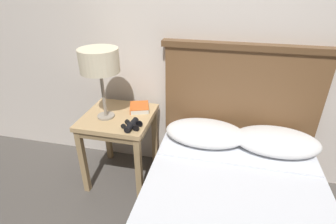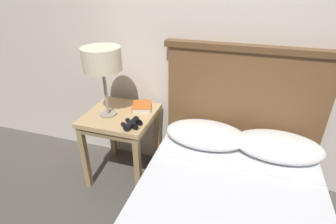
% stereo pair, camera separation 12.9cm
% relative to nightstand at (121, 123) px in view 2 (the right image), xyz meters
% --- Properties ---
extents(wall_back, '(8.00, 0.06, 2.60)m').
position_rel_nightstand_xyz_m(wall_back, '(0.56, 0.34, 0.78)').
color(wall_back, silver).
rests_on(wall_back, ground_plane).
extents(nightstand, '(0.53, 0.52, 0.61)m').
position_rel_nightstand_xyz_m(nightstand, '(0.00, 0.00, 0.00)').
color(nightstand, tan).
rests_on(nightstand, ground_plane).
extents(table_lamp, '(0.28, 0.28, 0.53)m').
position_rel_nightstand_xyz_m(table_lamp, '(-0.08, -0.05, 0.52)').
color(table_lamp, gray).
rests_on(table_lamp, nightstand).
extents(book_on_nightstand, '(0.20, 0.21, 0.04)m').
position_rel_nightstand_xyz_m(book_on_nightstand, '(0.13, 0.12, 0.11)').
color(book_on_nightstand, silver).
rests_on(book_on_nightstand, nightstand).
extents(binoculars_pair, '(0.14, 0.16, 0.05)m').
position_rel_nightstand_xyz_m(binoculars_pair, '(0.17, -0.16, 0.11)').
color(binoculars_pair, black).
rests_on(binoculars_pair, nightstand).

